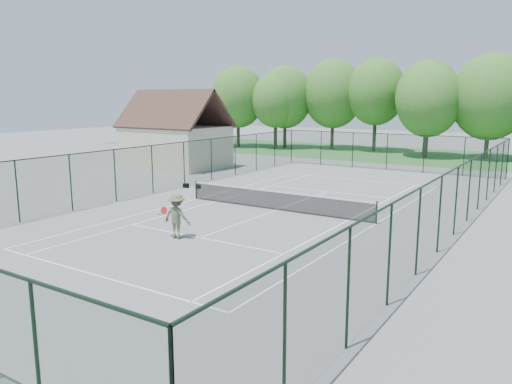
{
  "coord_description": "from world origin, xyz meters",
  "views": [
    {
      "loc": [
        13.15,
        -22.41,
        5.87
      ],
      "look_at": [
        0.0,
        -2.0,
        1.3
      ],
      "focal_mm": 35.0,
      "sensor_mm": 36.0,
      "label": 1
    }
  ],
  "objects": [
    {
      "name": "fence_enclosure",
      "position": [
        0.0,
        0.0,
        1.56
      ],
      "size": [
        18.05,
        36.05,
        3.02
      ],
      "color": "#17391F",
      "rests_on": "ground"
    },
    {
      "name": "tree_line_far",
      "position": [
        0.0,
        30.0,
        5.99
      ],
      "size": [
        39.4,
        6.4,
        9.7
      ],
      "color": "#3C2E21",
      "rests_on": "ground"
    },
    {
      "name": "ground",
      "position": [
        0.0,
        0.0,
        0.0
      ],
      "size": [
        140.0,
        140.0,
        0.0
      ],
      "primitive_type": "plane",
      "color": "gray",
      "rests_on": "ground"
    },
    {
      "name": "tennis_net",
      "position": [
        0.0,
        0.0,
        0.58
      ],
      "size": [
        11.08,
        0.08,
        1.1
      ],
      "color": "black",
      "rests_on": "ground"
    },
    {
      "name": "court_lines",
      "position": [
        0.0,
        0.0,
        0.0
      ],
      "size": [
        11.05,
        23.85,
        0.01
      ],
      "color": "white",
      "rests_on": "ground"
    },
    {
      "name": "grass_far",
      "position": [
        0.0,
        30.0,
        0.01
      ],
      "size": [
        80.0,
        16.0,
        0.01
      ],
      "primitive_type": "cube",
      "color": "#3A7B37",
      "rests_on": "ground"
    },
    {
      "name": "utility_building",
      "position": [
        -16.0,
        10.0,
        3.12
      ],
      "size": [
        8.6,
        6.27,
        6.63
      ],
      "color": "beige",
      "rests_on": "ground"
    },
    {
      "name": "tennis_player",
      "position": [
        -0.79,
        -6.96,
        0.96
      ],
      "size": [
        2.18,
        0.87,
        1.92
      ],
      "color": "#5D6444",
      "rests_on": "ground"
    },
    {
      "name": "sports_bag_a",
      "position": [
        -8.5,
        2.56,
        0.15
      ],
      "size": [
        0.41,
        0.3,
        0.3
      ],
      "primitive_type": "cube",
      "rotation": [
        0.0,
        0.0,
        0.24
      ],
      "color": "black",
      "rests_on": "ground"
    },
    {
      "name": "sports_bag_b",
      "position": [
        -7.61,
        2.75,
        0.13
      ],
      "size": [
        0.34,
        0.21,
        0.26
      ],
      "primitive_type": "cube",
      "rotation": [
        0.0,
        0.0,
        0.03
      ],
      "color": "black",
      "rests_on": "ground"
    }
  ]
}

